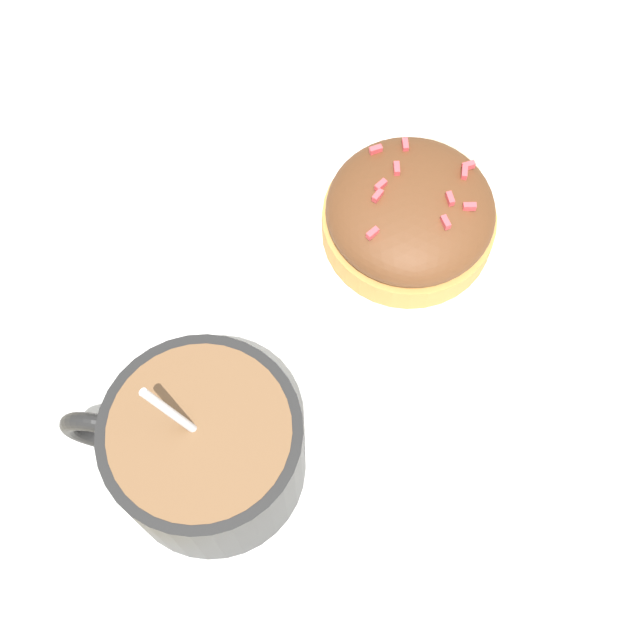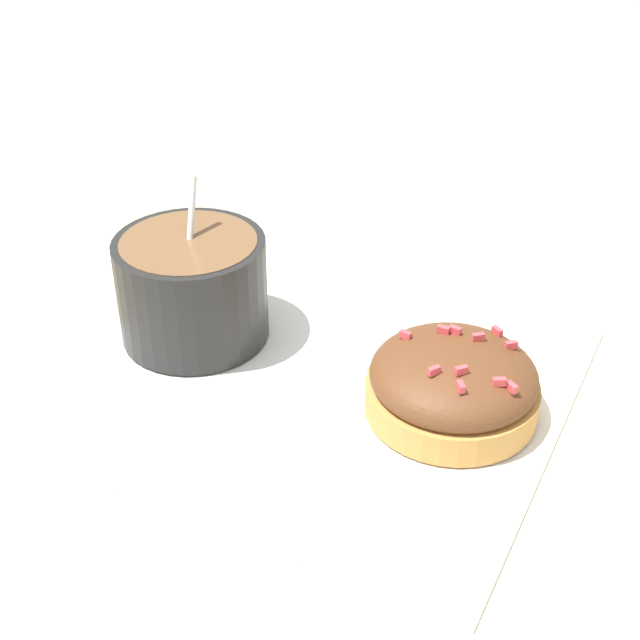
{
  "view_description": "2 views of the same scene",
  "coord_description": "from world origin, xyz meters",
  "views": [
    {
      "loc": [
        -0.15,
        -0.1,
        0.46
      ],
      "look_at": [
        -0.0,
        0.01,
        0.04
      ],
      "focal_mm": 50.0,
      "sensor_mm": 36.0,
      "label": 1
    },
    {
      "loc": [
        0.19,
        -0.39,
        0.33
      ],
      "look_at": [
        -0.0,
        0.01,
        0.04
      ],
      "focal_mm": 50.0,
      "sensor_mm": 36.0,
      "label": 2
    }
  ],
  "objects": [
    {
      "name": "paper_napkin",
      "position": [
        0.0,
        0.0,
        0.0
      ],
      "size": [
        0.3,
        0.27,
        0.0
      ],
      "color": "white",
      "rests_on": "ground_plane"
    },
    {
      "name": "coffee_cup",
      "position": [
        -0.09,
        0.01,
        0.04
      ],
      "size": [
        0.09,
        0.12,
        0.1
      ],
      "color": "black",
      "rests_on": "paper_napkin"
    },
    {
      "name": "ground_plane",
      "position": [
        0.0,
        0.0,
        0.0
      ],
      "size": [
        3.0,
        3.0,
        0.0
      ],
      "primitive_type": "plane",
      "color": "#C6B793"
    },
    {
      "name": "frosted_pastry",
      "position": [
        0.09,
        0.01,
        0.02
      ],
      "size": [
        0.1,
        0.1,
        0.05
      ],
      "color": "#D19347",
      "rests_on": "paper_napkin"
    }
  ]
}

